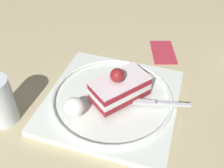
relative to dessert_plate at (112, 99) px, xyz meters
name	(u,v)px	position (x,y,z in m)	size (l,w,h in m)	color
ground_plane	(103,107)	(-0.01, -0.02, -0.01)	(2.40, 2.40, 0.00)	tan
dessert_plate	(112,99)	(0.00, 0.00, 0.00)	(0.27, 0.27, 0.02)	white
cake_slice	(120,87)	(0.01, 0.00, 0.03)	(0.11, 0.12, 0.07)	maroon
whipped_cream_dollop	(74,107)	(-0.04, -0.07, 0.03)	(0.04, 0.04, 0.04)	white
fork	(160,103)	(0.09, 0.01, 0.01)	(0.11, 0.04, 0.00)	silver
folded_napkin	(163,52)	(0.05, 0.21, -0.01)	(0.10, 0.06, 0.00)	#AF2C3C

